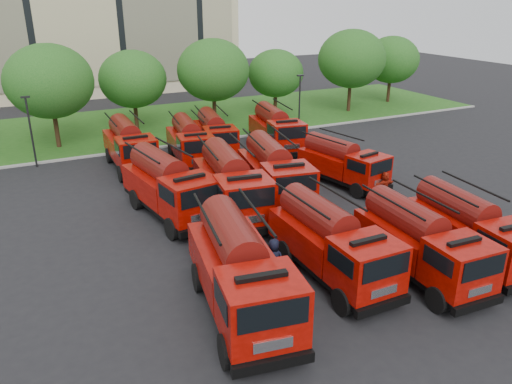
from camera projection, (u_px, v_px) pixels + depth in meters
ground at (271, 235)px, 25.85m from camera, size 140.00×140.00×0.00m
lawn at (143, 125)px, 47.47m from camera, size 70.00×16.00×0.12m
curb at (168, 146)px, 40.72m from camera, size 70.00×0.30×0.14m
tree_2 at (49, 81)px, 38.46m from camera, size 6.72×6.72×8.22m
tree_3 at (133, 79)px, 43.68m from camera, size 5.88×5.88×7.19m
tree_4 at (213, 70)px, 45.13m from camera, size 6.55×6.55×8.01m
tree_5 at (276, 73)px, 49.18m from camera, size 5.46×5.46×6.68m
tree_6 at (352, 59)px, 50.82m from camera, size 6.89×6.89×8.42m
tree_7 at (392, 60)px, 55.63m from camera, size 6.05×6.05×7.39m
lamp_post_0 at (30, 128)px, 34.96m from camera, size 0.60×0.25×5.11m
lamp_post_1 at (300, 100)px, 44.06m from camera, size 0.60×0.25×5.11m
fire_truck_0 at (240, 271)px, 18.91m from camera, size 3.97×8.24×3.60m
fire_truck_1 at (331, 242)px, 21.48m from camera, size 2.71×7.28×3.30m
fire_truck_2 at (420, 243)px, 21.57m from camera, size 2.88×7.12×3.18m
fire_truck_3 at (470, 229)px, 22.87m from camera, size 3.03×7.11×3.15m
fire_truck_4 at (169, 186)px, 27.50m from camera, size 3.72×7.95×3.48m
fire_truck_5 at (231, 184)px, 27.63m from camera, size 3.81×8.20×3.59m
fire_truck_6 at (274, 172)px, 29.56m from camera, size 4.01×8.06×3.51m
fire_truck_7 at (342, 162)px, 32.25m from camera, size 3.41×6.76×2.94m
fire_truck_8 at (129, 145)px, 35.19m from camera, size 2.80×7.35×3.32m
fire_truck_9 at (190, 142)px, 36.37m from camera, size 3.29×7.16×3.14m
fire_truck_10 at (214, 134)px, 38.34m from camera, size 3.53×7.18×3.13m
fire_truck_11 at (276, 129)px, 39.46m from camera, size 3.64×7.57×3.31m
firefighter_0 at (401, 283)px, 21.48m from camera, size 0.67×0.50×1.78m
firefighter_1 at (454, 302)px, 20.17m from camera, size 0.94×0.53×1.90m
firefighter_2 at (443, 258)px, 23.60m from camera, size 0.74×1.15×1.85m
firefighter_3 at (465, 262)px, 23.18m from camera, size 1.32×0.86×1.89m
firefighter_4 at (273, 279)px, 21.85m from camera, size 1.08×1.11×1.91m
firefighter_5 at (383, 198)px, 30.44m from camera, size 1.60×0.70×1.72m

